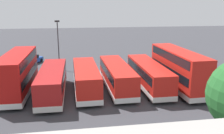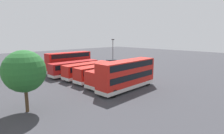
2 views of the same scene
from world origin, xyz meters
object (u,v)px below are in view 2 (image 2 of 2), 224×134
Objects in this scene: car_hatchback_silver at (112,62)px; waste_bin_yellow at (121,65)px; lamp_post_tall at (113,51)px; bus_single_deck_second at (115,75)px; bus_single_deck_fifth at (74,68)px; bus_double_decker_near_end at (127,74)px; bus_single_deck_third at (101,72)px; bus_double_decker_sixth at (69,62)px; bus_single_deck_fourth at (87,70)px.

waste_bin_yellow is at bearing 165.41° from car_hatchback_silver.
waste_bin_yellow is (0.41, -3.31, -3.91)m from lamp_post_tall.
bus_single_deck_fifth is at bearing 4.85° from bus_single_deck_second.
bus_double_decker_near_end is 11.76× the size of waste_bin_yellow.
bus_double_decker_sixth reaches higher than bus_single_deck_third.
bus_single_deck_fourth is 1.38× the size of lamp_post_tall.
waste_bin_yellow is (-3.44, -13.47, -1.97)m from bus_double_decker_sixth.
bus_single_deck_third is at bearing 129.62° from car_hatchback_silver.
bus_double_decker_near_end is 1.50× the size of lamp_post_tall.
bus_double_decker_sixth is at bearing -2.60° from bus_double_decker_near_end.
waste_bin_yellow is (14.68, -14.29, -1.97)m from bus_double_decker_near_end.
bus_single_deck_third is at bearing 125.22° from lamp_post_tall.
bus_double_decker_near_end is at bearing 177.87° from bus_single_deck_fourth.
bus_single_deck_third is 18.99m from car_hatchback_silver.
bus_double_decker_near_end is 14.45m from bus_single_deck_fifth.
bus_single_deck_third is 3.66m from bus_single_deck_fourth.
lamp_post_tall is at bearing -110.72° from bus_double_decker_sixth.
lamp_post_tall is 7.83× the size of waste_bin_yellow.
bus_double_decker_sixth is (7.36, -0.42, 0.83)m from bus_single_deck_fourth.
bus_double_decker_sixth reaches higher than bus_single_deck_fourth.
bus_single_deck_fifth is at bearing 9.35° from bus_single_deck_fourth.
bus_single_deck_fourth is 0.99× the size of bus_double_decker_sixth.
bus_single_deck_second is 11.78× the size of waste_bin_yellow.
car_hatchback_silver is at bearing -42.20° from lamp_post_tall.
bus_single_deck_fourth and bus_single_deck_fifth have the same top height.
bus_single_deck_third is at bearing -6.91° from bus_double_decker_near_end.
bus_double_decker_near_end is 1.05× the size of bus_single_deck_fifth.
lamp_post_tall reaches higher than waste_bin_yellow.
bus_single_deck_third is 1.02× the size of bus_single_deck_fifth.
bus_double_decker_near_end is 18.14m from bus_double_decker_sixth.
waste_bin_yellow is (3.93, -13.89, -1.14)m from bus_single_deck_fourth.
bus_double_decker_near_end is 24.74m from car_hatchback_silver.
bus_single_deck_second reaches higher than car_hatchback_silver.
bus_single_deck_second is at bearing -12.51° from bus_double_decker_near_end.
bus_single_deck_third is 1.05× the size of bus_double_decker_sixth.
waste_bin_yellow is (7.55, -13.43, -1.15)m from bus_single_deck_third.
lamp_post_tall reaches higher than bus_single_deck_second.
bus_single_deck_fourth reaches higher than car_hatchback_silver.
bus_single_deck_second is 2.31× the size of car_hatchback_silver.
bus_single_deck_fourth is (7.43, 0.34, -0.00)m from bus_single_deck_second.
bus_single_deck_second is (3.32, -0.74, -0.83)m from bus_double_decker_near_end.
bus_single_deck_second is 1.08× the size of bus_double_decker_sixth.
bus_single_deck_third is 2.25× the size of car_hatchback_silver.
bus_single_deck_second and bus_single_deck_fifth have the same top height.
bus_single_deck_third is at bearing -172.71° from bus_single_deck_fourth.
bus_single_deck_third is (7.13, -0.86, -0.83)m from bus_double_decker_near_end.
bus_single_deck_third and bus_single_deck_fourth have the same top height.
bus_single_deck_fourth is at bearing 2.59° from bus_single_deck_second.
bus_single_deck_third reaches higher than car_hatchback_silver.
bus_double_decker_sixth is (18.12, -0.82, -0.00)m from bus_double_decker_near_end.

